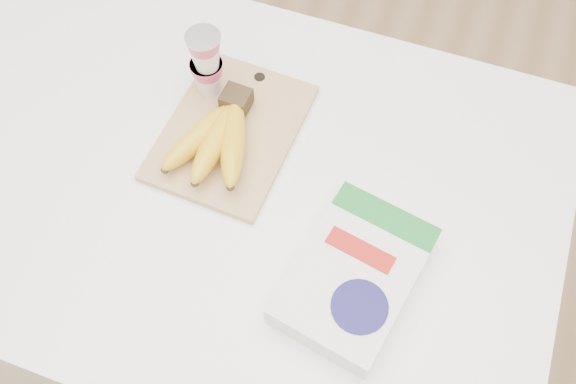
{
  "coord_description": "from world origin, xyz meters",
  "views": [
    {
      "loc": [
        0.31,
        -0.48,
        1.83
      ],
      "look_at": [
        0.14,
        -0.01,
        0.93
      ],
      "focal_mm": 40.0,
      "sensor_mm": 36.0,
      "label": 1
    }
  ],
  "objects_px": {
    "table": "(231,271)",
    "bananas": "(218,137)",
    "cutting_board": "(231,132)",
    "cereal_box": "(355,276)",
    "yogurt_stack": "(206,62)"
  },
  "relations": [
    {
      "from": "yogurt_stack",
      "to": "cereal_box",
      "type": "distance_m",
      "value": 0.44
    },
    {
      "from": "cutting_board",
      "to": "yogurt_stack",
      "type": "height_order",
      "value": "yogurt_stack"
    },
    {
      "from": "cereal_box",
      "to": "yogurt_stack",
      "type": "bearing_deg",
      "value": 154.0
    },
    {
      "from": "table",
      "to": "yogurt_stack",
      "type": "relative_size",
      "value": 8.46
    },
    {
      "from": "table",
      "to": "cutting_board",
      "type": "distance_m",
      "value": 0.46
    },
    {
      "from": "bananas",
      "to": "cereal_box",
      "type": "relative_size",
      "value": 0.76
    },
    {
      "from": "table",
      "to": "bananas",
      "type": "distance_m",
      "value": 0.49
    },
    {
      "from": "cutting_board",
      "to": "cereal_box",
      "type": "height_order",
      "value": "cereal_box"
    },
    {
      "from": "table",
      "to": "yogurt_stack",
      "type": "distance_m",
      "value": 0.56
    },
    {
      "from": "table",
      "to": "bananas",
      "type": "height_order",
      "value": "bananas"
    },
    {
      "from": "table",
      "to": "cereal_box",
      "type": "distance_m",
      "value": 0.56
    },
    {
      "from": "cutting_board",
      "to": "yogurt_stack",
      "type": "xyz_separation_m",
      "value": [
        -0.07,
        0.07,
        0.08
      ]
    },
    {
      "from": "bananas",
      "to": "yogurt_stack",
      "type": "distance_m",
      "value": 0.13
    },
    {
      "from": "yogurt_stack",
      "to": "cereal_box",
      "type": "height_order",
      "value": "yogurt_stack"
    },
    {
      "from": "table",
      "to": "cereal_box",
      "type": "relative_size",
      "value": 4.33
    }
  ]
}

